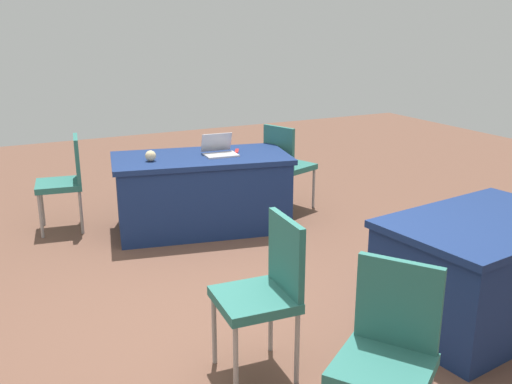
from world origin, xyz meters
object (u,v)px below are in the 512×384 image
Objects in this scene: chair_near_front at (388,348)px; scissors_red at (237,151)px; chair_by_pillar at (66,177)px; table_foreground at (202,192)px; chair_tucked_right at (266,286)px; laptop_silver at (220,151)px; table_mid_right at (481,271)px; yarn_ball at (151,156)px; chair_tucked_left at (286,161)px.

chair_near_front is 5.32× the size of scissors_red.
table_foreground is at bearing -106.65° from chair_by_pillar.
chair_tucked_right reaches higher than table_foreground.
laptop_silver reaches higher than table_foreground.
table_foreground is 0.46m from laptop_silver.
yarn_ball reaches higher than table_mid_right.
chair_tucked_left is 1.01× the size of chair_by_pillar.
chair_tucked_right is 1.02× the size of chair_by_pillar.
scissors_red is (0.63, -2.68, 0.38)m from table_mid_right.
chair_near_front is 1.00× the size of chair_by_pillar.
table_mid_right is at bearing -97.93° from chair_near_front.
scissors_red is at bearing -47.18° from chair_near_front.
scissors_red is at bearing -157.45° from laptop_silver.
table_mid_right is at bearing -20.03° from chair_tucked_left.
yarn_ball is at bearing -59.83° from table_mid_right.
laptop_silver is at bearing -43.75° from chair_near_front.
scissors_red reaches higher than table_mid_right.
chair_tucked_right reaches higher than table_mid_right.
scissors_red is (-0.77, -3.38, 0.22)m from chair_near_front.
chair_tucked_left is 2.83× the size of laptop_silver.
table_foreground is at bearing -40.54° from chair_near_front.
table_foreground is 0.67m from yarn_ball.
chair_near_front is 4.04m from chair_by_pillar.
table_mid_right is 2.78m from scissors_red.
table_mid_right is 1.55× the size of chair_tucked_right.
chair_by_pillar is (2.29, -0.45, -0.01)m from chair_tucked_left.
chair_tucked_left reaches higher than table_mid_right.
chair_by_pillar reaches higher than yarn_ball.
laptop_silver is at bearing 166.00° from table_foreground.
chair_near_front is at bearing 85.44° from laptop_silver.
scissors_red is (-0.22, -0.07, -0.04)m from laptop_silver.
laptop_silver is (-0.78, -2.47, 0.24)m from chair_tucked_right.
laptop_silver reaches higher than scissors_red.
chair_near_front is at bearing 92.46° from yarn_ball.
table_mid_right is 3.96m from chair_by_pillar.
table_mid_right is 1.58× the size of chair_by_pillar.
table_mid_right is at bearing 120.17° from yarn_ball.
table_mid_right is 1.64m from chair_tucked_right.
table_foreground is 3.38m from chair_near_front.
laptop_silver is 3.28× the size of yarn_ball.
yarn_ball is (1.58, 0.15, 0.26)m from chair_tucked_left.
chair_by_pillar is at bearing -22.00° from chair_near_front.
chair_near_front reaches higher than table_foreground.
chair_near_front is 0.99× the size of chair_tucked_right.
yarn_ball is at bearing -60.40° from scissors_red.
chair_by_pillar is at bearing -39.59° from yarn_ball.
scissors_red is at bearing -98.73° from chair_tucked_left.
chair_by_pillar is at bearing -25.83° from table_foreground.
chair_tucked_left is 3.14m from chair_tucked_right.
chair_tucked_left is 0.99× the size of chair_tucked_right.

